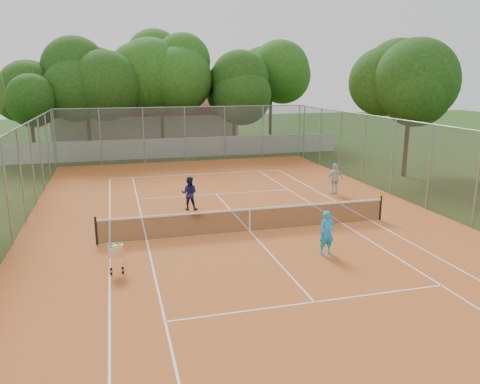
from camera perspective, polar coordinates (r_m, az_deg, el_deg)
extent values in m
plane|color=#1C370F|center=(19.02, 1.18, -4.85)|extent=(120.00, 120.00, 0.00)
cube|color=#B85B23|center=(19.02, 1.18, -4.82)|extent=(18.00, 34.00, 0.02)
cube|color=white|center=(19.02, 1.18, -4.78)|extent=(10.98, 23.78, 0.01)
cube|color=black|center=(18.87, 1.19, -3.38)|extent=(11.88, 0.10, 0.98)
cube|color=slate|center=(18.48, 1.21, 1.04)|extent=(18.00, 34.00, 4.00)
cube|color=silver|center=(37.04, -7.12, 5.40)|extent=(26.00, 0.30, 1.50)
cube|color=beige|center=(46.56, -11.42, 8.73)|extent=(16.40, 9.00, 4.40)
cube|color=#14350D|center=(39.64, -7.94, 12.09)|extent=(29.00, 19.00, 10.00)
imported|color=#1B9DEC|center=(16.62, 10.55, -4.93)|extent=(0.60, 0.42, 1.58)
imported|color=#1B1D51|center=(22.01, -6.21, -0.14)|extent=(0.92, 0.81, 1.58)
imported|color=silver|center=(25.26, 11.49, 1.57)|extent=(1.03, 0.56, 1.67)
cube|color=silver|center=(15.48, -14.87, -7.73)|extent=(0.56, 0.56, 1.00)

